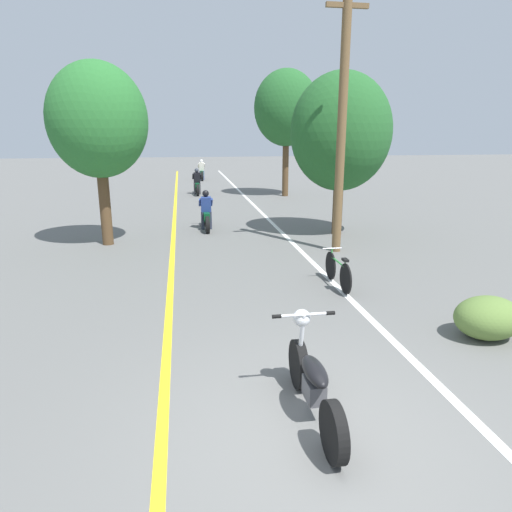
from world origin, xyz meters
The scene contains 13 objects.
ground_plane centered at (0.00, 0.00, 0.00)m, with size 120.00×120.00×0.00m, color #60605E.
lane_stripe_center centered at (-1.70, 12.33, 0.00)m, with size 0.14×48.00×0.01m, color yellow.
lane_stripe_edge centered at (1.88, 12.33, 0.00)m, with size 0.14×48.00×0.01m, color white.
utility_pole centered at (2.86, 7.78, 3.53)m, with size 1.10×0.24×6.87m.
roadside_tree_right_near centered at (3.62, 9.95, 3.24)m, with size 3.18×2.86×5.08m.
roadside_tree_right_far centered at (4.00, 19.35, 4.40)m, with size 3.28×2.95×6.31m.
roadside_tree_left centered at (-3.61, 9.64, 3.54)m, with size 2.77×2.49×5.16m.
roadside_bush centered at (3.42, 1.97, 0.35)m, with size 1.10×0.88×0.70m.
motorcycle_foreground centered at (0.04, 0.38, 0.44)m, with size 0.79×2.06×1.12m.
motorcycle_rider_lead centered at (-0.57, 11.42, 0.51)m, with size 0.50×1.95×1.34m.
motorcycle_rider_mid centered at (-0.54, 20.76, 0.52)m, with size 0.50×2.09×1.38m.
motorcycle_rider_far centered at (0.06, 28.49, 0.53)m, with size 0.50×2.13×1.42m.
bicycle_parked centered at (1.89, 4.84, 0.35)m, with size 0.44×1.62×0.75m.
Camera 1 is at (-1.37, -4.17, 3.24)m, focal length 32.00 mm.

